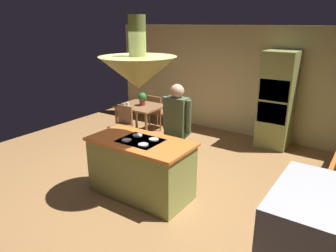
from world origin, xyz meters
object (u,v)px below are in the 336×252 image
Objects in this scene: potted_plant_on_table at (142,98)px; oven_tower at (277,100)px; chair_facing_island at (122,123)px; cup_on_table at (128,104)px; dining_table at (141,110)px; chair_by_back_wall at (157,110)px; kitchen_island at (141,168)px; person_at_island at (177,127)px.

oven_tower is at bearing 21.84° from potted_plant_on_table.
chair_facing_island is 9.67× the size of cup_on_table.
potted_plant_on_table is (-2.76, -1.11, -0.10)m from oven_tower.
cup_on_table is at bearing -134.98° from dining_table.
dining_table is 1.16× the size of chair_by_back_wall.
oven_tower is 3.31m from cup_on_table.
chair_facing_island is 2.90× the size of potted_plant_on_table.
dining_table is (-1.70, 2.10, 0.19)m from kitchen_island.
dining_table is at bearing 90.00° from chair_by_back_wall.
chair_facing_island is at bearing 90.00° from chair_by_back_wall.
potted_plant_on_table reaches higher than kitchen_island.
person_at_island is at bearing 132.96° from chair_by_back_wall.
person_at_island is (0.21, 0.69, 0.51)m from kitchen_island.
chair_facing_island is (-1.91, 0.77, -0.47)m from person_at_island.
dining_table is at bearing -157.80° from oven_tower.
oven_tower is 6.88× the size of potted_plant_on_table.
kitchen_island reaches higher than chair_by_back_wall.
dining_table is 1.16× the size of chair_facing_island.
chair_facing_island is at bearing 139.43° from kitchen_island.
chair_facing_island is at bearing -92.97° from potted_plant_on_table.
kitchen_island is 1.61× the size of dining_table.
potted_plant_on_table is 3.33× the size of cup_on_table.
person_at_island is (1.91, -1.41, 0.32)m from dining_table.
oven_tower is at bearing -169.90° from chair_by_back_wall.
person_at_island is 2.85m from chair_by_back_wall.
kitchen_island reaches higher than dining_table.
oven_tower is at bearing 22.20° from dining_table.
oven_tower is 2.98m from potted_plant_on_table.
dining_table is (-2.80, -1.14, -0.38)m from oven_tower.
cup_on_table is at bearing -135.01° from potted_plant_on_table.
chair_facing_island is at bearing -147.45° from oven_tower.
person_at_island is 1.94× the size of chair_by_back_wall.
cup_on_table is (-0.21, -0.21, 0.15)m from dining_table.
person_at_island is 2.45m from cup_on_table.
kitchen_island is 2.75m from potted_plant_on_table.
cup_on_table is at bearing 76.12° from chair_by_back_wall.
person_at_island is at bearing -109.14° from oven_tower.
kitchen_island is 2.24m from chair_facing_island.
dining_table is at bearing 128.99° from kitchen_island.
oven_tower is 2.05× the size of dining_table.
dining_table is 0.60× the size of person_at_island.
kitchen_island is 0.96× the size of person_at_island.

